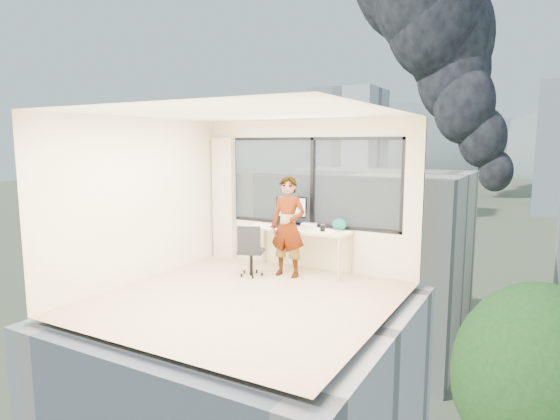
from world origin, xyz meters
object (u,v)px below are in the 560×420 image
Objects in this scene: game_console at (309,225)px; handbag at (339,224)px; chair at (251,250)px; monitor at (292,211)px; person at (288,227)px; laptop at (282,221)px; desk at (299,250)px.

game_console is 1.08× the size of handbag.
chair reaches higher than game_console.
monitor is 0.87m from handbag.
person reaches higher than handbag.
person is 0.50m from monitor.
laptop is at bearing -167.29° from game_console.
laptop is 1.01m from handbag.
laptop is at bearing -160.64° from handbag.
monitor is (0.38, 0.72, 0.58)m from chair.
desk is 6.52× the size of game_console.
desk is 0.48m from game_console.
game_console is (0.27, 0.15, -0.24)m from monitor.
monitor is (-0.16, 0.43, 0.19)m from person.
chair is at bearing -145.49° from game_console.
handbag is at bearing -21.37° from game_console.
handbag is (0.99, 0.22, -0.01)m from laptop.
handbag reaches higher than desk.
laptop is at bearing 130.45° from person.
chair is 0.53× the size of person.
handbag is (0.66, 0.20, 0.47)m from desk.
monitor reaches higher than chair.
desk is at bearing 4.80° from laptop.
person reaches higher than laptop.
chair is at bearing -131.24° from desk.
game_console is at bearing 13.70° from monitor.
chair is 0.73m from person.
chair is 1.63× the size of monitor.
game_console is (0.65, 0.87, 0.34)m from chair.
monitor is at bearing 37.13° from laptop.
laptop reaches higher than game_console.
laptop is (-0.30, 0.33, 0.03)m from person.
desk is at bearing 84.44° from person.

